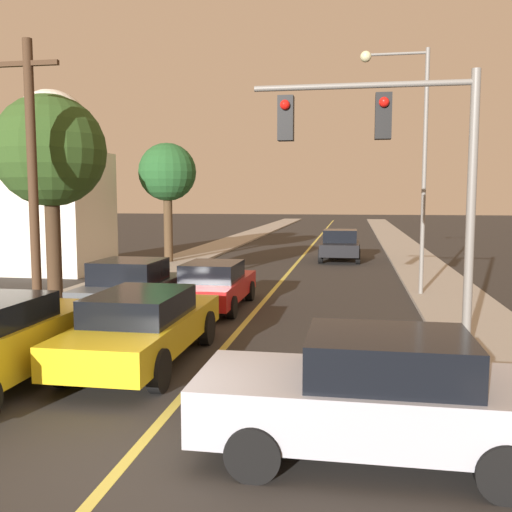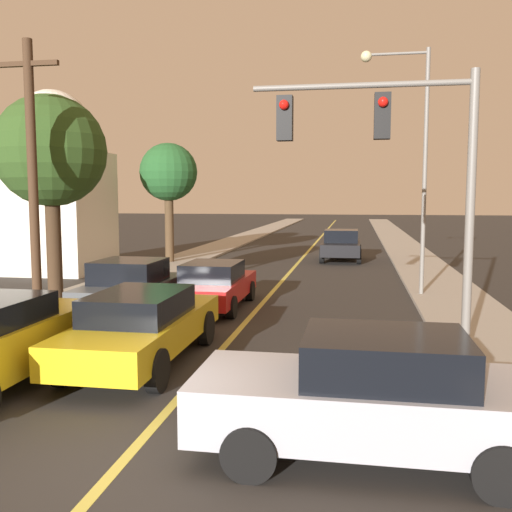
# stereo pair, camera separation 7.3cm
# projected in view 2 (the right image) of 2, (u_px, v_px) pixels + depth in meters

# --- Properties ---
(ground_plane) EXTENTS (200.00, 200.00, 0.00)m
(ground_plane) POSITION_uv_depth(u_px,v_px,m) (118.00, 468.00, 6.96)
(ground_plane) COLOR #2D2B28
(road_surface) EXTENTS (9.23, 80.00, 0.01)m
(road_surface) POSITION_uv_depth(u_px,v_px,m) (317.00, 241.00, 42.22)
(road_surface) COLOR #2D2B28
(road_surface) RESTS_ON ground
(sidewalk_left) EXTENTS (2.50, 80.00, 0.12)m
(sidewalk_left) POSITION_uv_depth(u_px,v_px,m) (240.00, 239.00, 43.23)
(sidewalk_left) COLOR #9E998E
(sidewalk_left) RESTS_ON ground
(sidewalk_right) EXTENTS (2.50, 80.00, 0.12)m
(sidewalk_right) POSITION_uv_depth(u_px,v_px,m) (399.00, 241.00, 41.21)
(sidewalk_right) COLOR #9E998E
(sidewalk_right) RESTS_ON ground
(car_near_lane_front) EXTENTS (1.91, 5.13, 1.47)m
(car_near_lane_front) POSITION_uv_depth(u_px,v_px,m) (143.00, 325.00, 11.20)
(car_near_lane_front) COLOR gold
(car_near_lane_front) RESTS_ON ground
(car_near_lane_second) EXTENTS (1.87, 4.44, 1.39)m
(car_near_lane_second) POSITION_uv_depth(u_px,v_px,m) (214.00, 285.00, 16.80)
(car_near_lane_second) COLOR red
(car_near_lane_second) RESTS_ON ground
(car_outer_lane_second) EXTENTS (2.07, 4.09, 1.56)m
(car_outer_lane_second) POSITION_uv_depth(u_px,v_px,m) (131.00, 288.00, 15.85)
(car_outer_lane_second) COLOR #474C51
(car_outer_lane_second) RESTS_ON ground
(car_far_oncoming) EXTENTS (2.03, 4.12, 1.60)m
(car_far_oncoming) POSITION_uv_depth(u_px,v_px,m) (341.00, 245.00, 29.22)
(car_far_oncoming) COLOR black
(car_far_oncoming) RESTS_ON ground
(car_crossing_right) EXTENTS (4.46, 1.97, 1.60)m
(car_crossing_right) POSITION_uv_depth(u_px,v_px,m) (373.00, 395.00, 7.15)
(car_crossing_right) COLOR #A5A8B2
(car_crossing_right) RESTS_ON ground
(traffic_signal_mast) EXTENTS (4.41, 0.42, 5.62)m
(traffic_signal_mast) POSITION_uv_depth(u_px,v_px,m) (396.00, 154.00, 11.31)
(traffic_signal_mast) COLOR slate
(traffic_signal_mast) RESTS_ON ground
(streetlamp_right) EXTENTS (2.18, 0.36, 7.86)m
(streetlamp_right) POSITION_uv_depth(u_px,v_px,m) (410.00, 139.00, 18.32)
(streetlamp_right) COLOR slate
(streetlamp_right) RESTS_ON ground
(utility_pole_left) EXTENTS (1.60, 0.24, 7.03)m
(utility_pole_left) POSITION_uv_depth(u_px,v_px,m) (33.00, 177.00, 14.30)
(utility_pole_left) COLOR #422D1E
(utility_pole_left) RESTS_ON ground
(tree_left_near) EXTENTS (3.21, 3.21, 6.10)m
(tree_left_near) POSITION_uv_depth(u_px,v_px,m) (51.00, 153.00, 16.44)
(tree_left_near) COLOR #3D2B1C
(tree_left_near) RESTS_ON ground
(tree_left_far) EXTENTS (2.79, 2.79, 5.76)m
(tree_left_far) POSITION_uv_depth(u_px,v_px,m) (168.00, 174.00, 27.59)
(tree_left_far) COLOR #4C3823
(tree_left_far) RESTS_ON ground
(domed_building_left) EXTENTS (4.06, 4.06, 7.85)m
(domed_building_left) POSITION_uv_depth(u_px,v_px,m) (55.00, 187.00, 24.77)
(domed_building_left) COLOR silver
(domed_building_left) RESTS_ON ground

